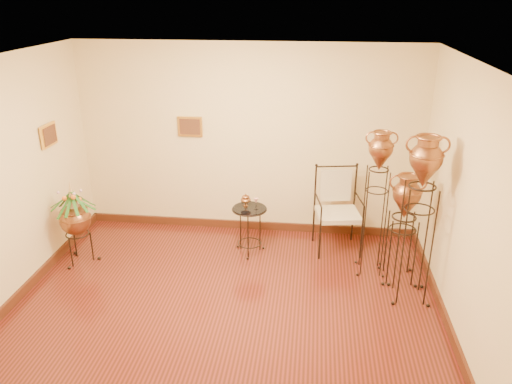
# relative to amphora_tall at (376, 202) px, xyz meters

# --- Properties ---
(ground) EXTENTS (5.00, 5.00, 0.00)m
(ground) POSITION_rel_amphora_tall_xyz_m (-1.74, -1.44, -0.98)
(ground) COLOR maroon
(ground) RESTS_ON ground
(room_shell) EXTENTS (5.02, 5.02, 2.81)m
(room_shell) POSITION_rel_amphora_tall_xyz_m (-1.75, -1.43, 0.76)
(room_shell) COLOR beige
(room_shell) RESTS_ON ground
(amphora_tall) EXTENTS (0.46, 0.46, 1.91)m
(amphora_tall) POSITION_rel_amphora_tall_xyz_m (0.00, 0.00, 0.00)
(amphora_tall) COLOR black
(amphora_tall) RESTS_ON ground
(amphora_mid) EXTENTS (0.54, 0.54, 2.03)m
(amphora_mid) POSITION_rel_amphora_tall_xyz_m (0.41, -0.56, 0.05)
(amphora_mid) COLOR black
(amphora_mid) RESTS_ON ground
(amphora_short) EXTENTS (0.47, 0.47, 1.44)m
(amphora_short) POSITION_rel_amphora_tall_xyz_m (0.34, -0.15, -0.26)
(amphora_short) COLOR black
(amphora_short) RESTS_ON ground
(planter_urn) EXTENTS (0.85, 0.85, 1.19)m
(planter_urn) POSITION_rel_amphora_tall_xyz_m (-3.89, -0.22, -0.31)
(planter_urn) COLOR black
(planter_urn) RESTS_ON ground
(armchair) EXTENTS (0.76, 0.72, 1.18)m
(armchair) POSITION_rel_amphora_tall_xyz_m (-0.42, 0.53, -0.38)
(armchair) COLOR black
(armchair) RESTS_ON ground
(side_table) EXTENTS (0.55, 0.55, 0.86)m
(side_table) POSITION_rel_amphora_tall_xyz_m (-1.63, 0.30, -0.62)
(side_table) COLOR black
(side_table) RESTS_ON ground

